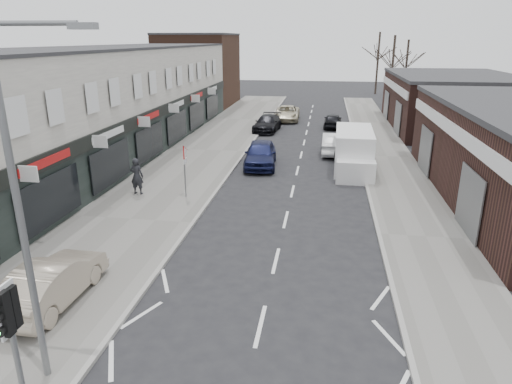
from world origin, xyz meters
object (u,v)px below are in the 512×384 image
at_px(warning_sign, 185,156).
at_px(parked_car_right_a, 334,143).
at_px(sedan_on_pavement, 53,281).
at_px(parked_car_left_c, 287,113).
at_px(pedestrian, 137,176).
at_px(street_lamp, 24,195).
at_px(parked_car_right_b, 333,121).
at_px(parked_car_left_a, 261,154).
at_px(traffic_light, 9,322).
at_px(white_van, 354,151).
at_px(parked_car_left_b, 267,123).

distance_m(warning_sign, parked_car_right_a, 13.11).
height_order(warning_sign, sedan_on_pavement, warning_sign).
relative_size(warning_sign, parked_car_left_c, 0.53).
xyz_separation_m(sedan_on_pavement, pedestrian, (-1.48, 9.95, 0.26)).
bearing_deg(parked_car_left_c, parked_car_right_a, -72.78).
height_order(street_lamp, parked_car_left_c, street_lamp).
distance_m(warning_sign, parked_car_left_c, 23.95).
distance_m(parked_car_left_c, parked_car_right_a, 13.69).
bearing_deg(parked_car_right_b, parked_car_right_a, 91.99).
height_order(street_lamp, parked_car_left_a, street_lamp).
distance_m(traffic_light, parked_car_left_c, 37.84).
bearing_deg(street_lamp, warning_sign, 92.84).
xyz_separation_m(traffic_light, white_van, (7.73, 20.80, -1.27)).
relative_size(warning_sign, parked_car_right_b, 0.71).
bearing_deg(traffic_light, warning_sign, 93.10).
bearing_deg(sedan_on_pavement, warning_sign, -95.34).
bearing_deg(parked_car_right_b, parked_car_left_c, -34.32).
height_order(warning_sign, white_van, warning_sign).
bearing_deg(white_van, parked_car_right_a, 107.20).
relative_size(traffic_light, white_van, 0.50).
height_order(pedestrian, parked_car_right_a, pedestrian).
bearing_deg(sedan_on_pavement, parked_car_left_b, -94.80).
relative_size(street_lamp, parked_car_right_a, 1.81).
relative_size(street_lamp, warning_sign, 2.96).
bearing_deg(street_lamp, parked_car_left_c, 86.36).
height_order(street_lamp, parked_car_right_a, street_lamp).
relative_size(pedestrian, parked_car_right_a, 0.42).
relative_size(traffic_light, warning_sign, 1.15).
height_order(sedan_on_pavement, pedestrian, pedestrian).
bearing_deg(warning_sign, white_van, 38.66).
bearing_deg(parked_car_left_c, traffic_light, -94.86).
xyz_separation_m(traffic_light, parked_car_right_a, (6.60, 24.77, -1.69)).
bearing_deg(parked_car_left_c, parked_car_left_a, -92.09).
bearing_deg(parked_car_left_a, sedan_on_pavement, -108.01).
distance_m(warning_sign, parked_car_left_a, 7.34).
bearing_deg(parked_car_left_c, white_van, -73.44).
xyz_separation_m(pedestrian, parked_car_right_a, (9.95, 10.68, -0.33)).
relative_size(white_van, parked_car_left_b, 1.33).
bearing_deg(white_van, warning_sign, -140.01).
xyz_separation_m(parked_car_left_b, parked_car_right_a, (5.60, -7.32, 0.05)).
xyz_separation_m(warning_sign, parked_car_left_b, (1.76, 18.07, -1.52)).
bearing_deg(sedan_on_pavement, traffic_light, 115.34).
xyz_separation_m(white_van, parked_car_left_c, (-5.53, 16.93, -0.43)).
height_order(street_lamp, warning_sign, street_lamp).
bearing_deg(parked_car_left_b, warning_sign, -90.97).
xyz_separation_m(traffic_light, parked_car_right_b, (6.60, 34.50, -1.77)).
relative_size(traffic_light, parked_car_right_b, 0.82).
relative_size(traffic_light, street_lamp, 0.39).
bearing_deg(parked_car_left_b, parked_car_right_a, -48.00).
xyz_separation_m(pedestrian, parked_car_left_b, (4.35, 18.00, -0.38)).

